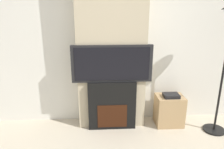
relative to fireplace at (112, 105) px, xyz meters
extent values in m
cube|color=silver|center=(0.00, 0.32, 0.98)|extent=(6.00, 0.06, 2.70)
cube|color=#BCAD8E|center=(0.00, 0.15, 0.98)|extent=(0.98, 0.29, 2.70)
cube|color=black|center=(0.00, 0.00, 0.00)|extent=(0.70, 0.14, 0.74)
cube|color=#33160A|center=(0.00, -0.07, -0.14)|extent=(0.43, 0.01, 0.35)
cube|color=black|center=(0.00, 0.00, 0.64)|extent=(1.13, 0.06, 0.53)
cube|color=black|center=(0.00, -0.03, 0.64)|extent=(1.04, 0.01, 0.47)
cylinder|color=black|center=(1.51, -0.19, -0.35)|extent=(0.31, 0.31, 0.03)
cylinder|color=black|center=(1.51, -0.19, 0.51)|extent=(0.03, 0.03, 1.70)
cube|color=tan|center=(0.88, 0.04, -0.13)|extent=(0.41, 0.32, 0.47)
cube|color=black|center=(0.88, 0.01, 0.13)|extent=(0.23, 0.18, 0.05)
camera|label=1|loc=(-0.17, -2.93, 1.41)|focal=35.00mm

